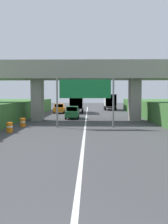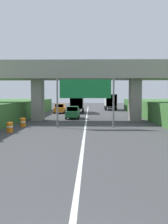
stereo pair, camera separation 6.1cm
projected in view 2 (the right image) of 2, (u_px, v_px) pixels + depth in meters
The scene contains 9 objects.
lane_centre_stripe at pixel (86, 126), 27.28m from camera, with size 0.20×86.35×0.01m, color white.
overpass_bridge at pixel (86, 77), 32.68m from camera, with size 40.00×4.80×7.49m.
overhead_highway_sign at pixel (85, 92), 25.92m from camera, with size 5.88×0.18×4.99m.
truck_silver at pixel (110, 101), 56.26m from camera, with size 2.44×7.30×3.44m.
truck_white at pixel (77, 102), 47.43m from camera, with size 2.44×7.30×3.44m.
car_orange at pixel (60, 108), 46.20m from camera, with size 1.86×4.10×1.72m.
car_green at pixel (73, 112), 35.84m from camera, with size 1.86×4.10×1.72m.
construction_barrel_3 at pixel (10, 127), 22.74m from camera, with size 0.57×0.57×0.90m.
construction_barrel_4 at pixel (23, 122), 26.74m from camera, with size 0.57×0.57×0.90m.
Camera 2 is at (0.44, -3.94, 3.35)m, focal length 41.19 mm.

